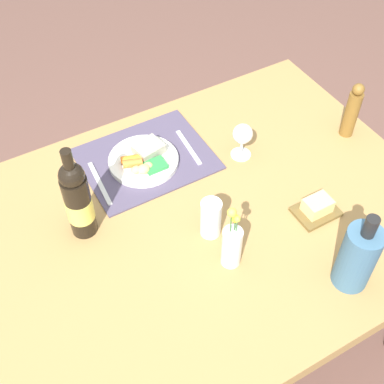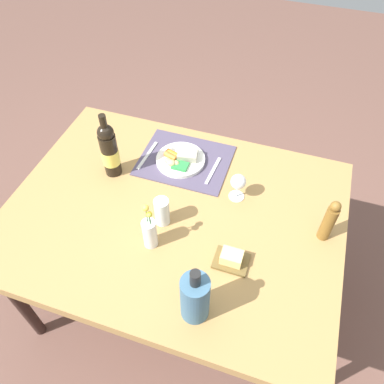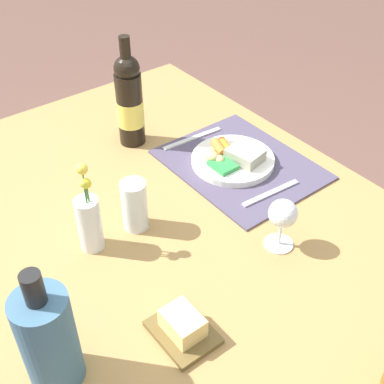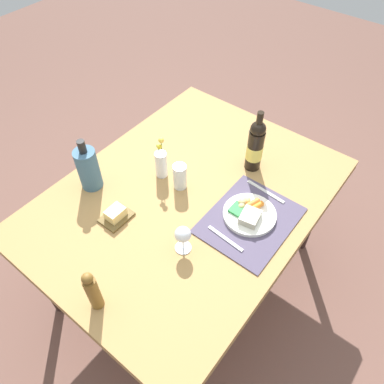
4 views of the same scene
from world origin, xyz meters
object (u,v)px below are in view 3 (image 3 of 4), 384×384
at_px(wine_glass, 283,216).
at_px(dining_table, 163,238).
at_px(cooler_bottle, 48,339).
at_px(dinner_plate, 233,158).
at_px(water_tumbler, 135,208).
at_px(butter_dish, 183,327).
at_px(knife, 192,138).
at_px(fork, 271,193).
at_px(wine_bottle, 130,101).
at_px(flower_vase, 89,221).

bearing_deg(wine_glass, dining_table, 35.57).
height_order(cooler_bottle, wine_glass, cooler_bottle).
relative_size(dinner_plate, water_tumbler, 1.78).
distance_m(butter_dish, wine_glass, 0.33).
distance_m(dining_table, butter_dish, 0.34).
bearing_deg(knife, water_tumbler, 126.04).
bearing_deg(butter_dish, fork, -65.37).
height_order(wine_glass, wine_bottle, wine_bottle).
xyz_separation_m(dining_table, wine_glass, (-0.23, -0.16, 0.15)).
bearing_deg(flower_vase, butter_dish, -176.72).
bearing_deg(flower_vase, fork, -104.94).
relative_size(dining_table, dinner_plate, 6.10).
height_order(knife, wine_glass, wine_glass).
height_order(dining_table, knife, knife).
bearing_deg(fork, flower_vase, 79.39).
height_order(dining_table, wine_glass, wine_glass).
distance_m(knife, flower_vase, 0.49).
height_order(water_tumbler, flower_vase, flower_vase).
distance_m(fork, knife, 0.32).
bearing_deg(butter_dish, wine_bottle, -24.66).
bearing_deg(wine_bottle, knife, -127.47).
distance_m(fork, wine_glass, 0.19).
bearing_deg(knife, flower_vase, 118.52).
height_order(knife, flower_vase, flower_vase).
bearing_deg(fork, water_tumbler, 75.17).
distance_m(knife, butter_dish, 0.67).
height_order(dinner_plate, wine_bottle, wine_bottle).
height_order(fork, wine_glass, wine_glass).
xyz_separation_m(dining_table, flower_vase, (0.03, 0.17, 0.13)).
relative_size(dinner_plate, butter_dish, 1.75).
relative_size(dining_table, water_tumbler, 10.88).
bearing_deg(dinner_plate, flower_vase, 95.12).
distance_m(water_tumbler, wine_bottle, 0.38).
relative_size(knife, cooler_bottle, 0.74).
bearing_deg(cooler_bottle, wine_glass, -90.97).
bearing_deg(flower_vase, wine_bottle, -44.59).
xyz_separation_m(cooler_bottle, wine_glass, (-0.01, -0.55, -0.02)).
bearing_deg(fork, dining_table, 75.73).
xyz_separation_m(dinner_plate, fork, (-0.16, 0.01, -0.01)).
distance_m(dining_table, cooler_bottle, 0.47).
bearing_deg(flower_vase, cooler_bottle, 139.82).
relative_size(cooler_bottle, water_tumbler, 2.07).
distance_m(dinner_plate, knife, 0.16).
distance_m(knife, cooler_bottle, 0.80).
xyz_separation_m(knife, wine_glass, (-0.46, 0.11, 0.08)).
relative_size(butter_dish, flower_vase, 0.58).
distance_m(dining_table, water_tumbler, 0.13).
xyz_separation_m(butter_dish, cooler_bottle, (0.07, 0.23, 0.08)).
relative_size(knife, water_tumbler, 1.54).
xyz_separation_m(dining_table, fork, (-0.09, -0.27, 0.07)).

